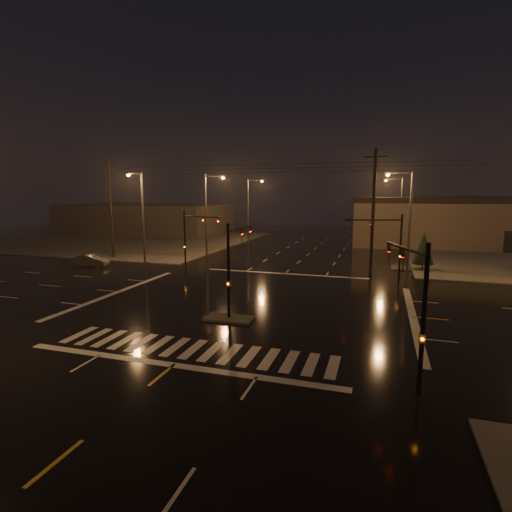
% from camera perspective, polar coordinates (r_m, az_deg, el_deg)
% --- Properties ---
extents(ground, '(140.00, 140.00, 0.00)m').
position_cam_1_polar(ground, '(28.86, -0.98, -6.71)').
color(ground, black).
rests_on(ground, ground).
extents(sidewalk_nw, '(36.00, 36.00, 0.12)m').
position_cam_1_polar(sidewalk_nw, '(68.85, -17.01, 2.14)').
color(sidewalk_nw, '#43413C').
rests_on(sidewalk_nw, ground).
extents(median_island, '(3.00, 1.60, 0.15)m').
position_cam_1_polar(median_island, '(25.24, -3.88, -8.88)').
color(median_island, '#43413C').
rests_on(median_island, ground).
extents(crosswalk, '(15.00, 2.60, 0.01)m').
position_cam_1_polar(crosswalk, '(20.96, -8.97, -12.99)').
color(crosswalk, beige).
rests_on(crosswalk, ground).
extents(stop_bar_near, '(16.00, 0.50, 0.01)m').
position_cam_1_polar(stop_bar_near, '(19.34, -11.69, -15.01)').
color(stop_bar_near, beige).
rests_on(stop_bar_near, ground).
extents(stop_bar_far, '(16.00, 0.50, 0.01)m').
position_cam_1_polar(stop_bar_far, '(39.16, 4.11, -2.53)').
color(stop_bar_far, beige).
rests_on(stop_bar_far, ground).
extents(commercial_block, '(30.00, 18.00, 5.60)m').
position_cam_1_polar(commercial_block, '(81.33, -15.24, 5.15)').
color(commercial_block, '#423C3A').
rests_on(commercial_block, ground).
extents(signal_mast_median, '(0.25, 4.59, 6.00)m').
position_cam_1_polar(signal_mast_median, '(25.22, -3.20, -0.29)').
color(signal_mast_median, black).
rests_on(signal_mast_median, ground).
extents(signal_mast_ne, '(4.84, 1.86, 6.00)m').
position_cam_1_polar(signal_mast_ne, '(36.72, 18.45, 2.25)').
color(signal_mast_ne, black).
rests_on(signal_mast_ne, ground).
extents(signal_mast_nw, '(4.84, 1.86, 6.00)m').
position_cam_1_polar(signal_mast_nw, '(41.01, -9.15, 3.25)').
color(signal_mast_nw, black).
rests_on(signal_mast_nw, ground).
extents(signal_mast_se, '(1.55, 3.87, 6.00)m').
position_cam_1_polar(signal_mast_se, '(17.17, 21.80, -5.49)').
color(signal_mast_se, black).
rests_on(signal_mast_se, ground).
extents(streetlight_1, '(2.77, 0.32, 10.00)m').
position_cam_1_polar(streetlight_1, '(48.69, -6.85, 6.57)').
color(streetlight_1, '#38383A').
rests_on(streetlight_1, ground).
extents(streetlight_2, '(2.77, 0.32, 10.00)m').
position_cam_1_polar(streetlight_2, '(63.61, -0.88, 7.18)').
color(streetlight_2, '#38383A').
rests_on(streetlight_2, ground).
extents(streetlight_3, '(2.77, 0.32, 10.00)m').
position_cam_1_polar(streetlight_3, '(42.47, 20.75, 5.70)').
color(streetlight_3, '#38383A').
rests_on(streetlight_3, ground).
extents(streetlight_4, '(2.77, 0.32, 10.00)m').
position_cam_1_polar(streetlight_4, '(62.43, 19.76, 6.63)').
color(streetlight_4, '#38383A').
rests_on(streetlight_4, ground).
extents(streetlight_5, '(0.32, 2.77, 10.00)m').
position_cam_1_polar(streetlight_5, '(45.03, -16.08, 6.09)').
color(streetlight_5, '#38383A').
rests_on(streetlight_5, ground).
extents(utility_pole_0, '(2.20, 0.32, 12.00)m').
position_cam_1_polar(utility_pole_0, '(50.79, -20.03, 6.56)').
color(utility_pole_0, black).
rests_on(utility_pole_0, ground).
extents(utility_pole_1, '(2.20, 0.32, 12.00)m').
position_cam_1_polar(utility_pole_1, '(40.40, 16.40, 6.25)').
color(utility_pole_1, black).
rests_on(utility_pole_1, ground).
extents(conifer_0, '(2.07, 2.07, 3.93)m').
position_cam_1_polar(conifer_0, '(43.69, 22.82, 1.05)').
color(conifer_0, black).
rests_on(conifer_0, ground).
extents(car_crossing, '(4.07, 1.95, 1.29)m').
position_cam_1_polar(car_crossing, '(46.40, -22.62, -0.59)').
color(car_crossing, '#56595D').
rests_on(car_crossing, ground).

